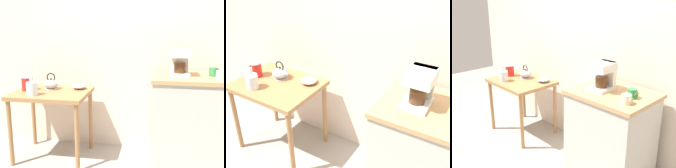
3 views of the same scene
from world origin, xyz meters
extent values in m
cube|color=beige|center=(0.10, 0.46, 1.40)|extent=(4.40, 0.10, 2.80)
cube|color=#9E7044|center=(-0.70, 0.02, 0.70)|extent=(0.77, 0.60, 0.04)
cylinder|color=#9E7044|center=(-1.04, -0.24, 0.34)|extent=(0.04, 0.04, 0.68)
cylinder|color=#9E7044|center=(-0.35, -0.24, 0.34)|extent=(0.04, 0.04, 0.68)
cylinder|color=#9E7044|center=(-1.04, 0.28, 0.34)|extent=(0.04, 0.04, 0.68)
cylinder|color=#9E7044|center=(-0.35, 0.28, 0.34)|extent=(0.04, 0.04, 0.68)
cube|color=#BCB7AD|center=(0.70, 0.06, 0.45)|extent=(0.71, 0.56, 0.89)
cube|color=tan|center=(0.70, 0.06, 0.91)|extent=(0.74, 0.59, 0.04)
cylinder|color=#9E998C|center=(-0.44, 0.18, 0.73)|extent=(0.07, 0.07, 0.01)
ellipsoid|color=#9E998C|center=(-0.44, 0.18, 0.75)|extent=(0.15, 0.15, 0.04)
cylinder|color=#B2B5BA|center=(-0.73, 0.12, 0.73)|extent=(0.13, 0.13, 0.01)
ellipsoid|color=#B2B5BA|center=(-0.73, 0.12, 0.78)|extent=(0.15, 0.15, 0.09)
cone|color=#B2B5BA|center=(-0.66, 0.12, 0.78)|extent=(0.08, 0.03, 0.05)
sphere|color=black|center=(-0.73, 0.12, 0.83)|extent=(0.02, 0.02, 0.02)
torus|color=black|center=(-0.73, 0.12, 0.85)|extent=(0.10, 0.01, 0.10)
cylinder|color=silver|center=(-0.82, -0.16, 0.79)|extent=(0.11, 0.11, 0.13)
cylinder|color=silver|center=(-0.82, -0.16, 0.89)|extent=(0.04, 0.04, 0.07)
cylinder|color=red|center=(-0.96, 0.03, 0.79)|extent=(0.11, 0.11, 0.14)
cylinder|color=white|center=(-0.96, 0.03, 0.87)|extent=(0.12, 0.12, 0.01)
cube|color=white|center=(0.58, 0.03, 0.94)|extent=(0.18, 0.22, 0.03)
cube|color=white|center=(0.58, 0.12, 1.06)|extent=(0.16, 0.05, 0.26)
cube|color=white|center=(0.58, 0.03, 1.15)|extent=(0.18, 0.22, 0.08)
cylinder|color=#4C2D19|center=(0.58, 0.02, 1.01)|extent=(0.11, 0.11, 0.10)
camera|label=1|loc=(0.41, -2.65, 1.43)|focal=45.24mm
camera|label=2|loc=(0.96, -1.60, 2.00)|focal=45.15mm
camera|label=3|loc=(2.03, -1.85, 1.79)|focal=43.27mm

